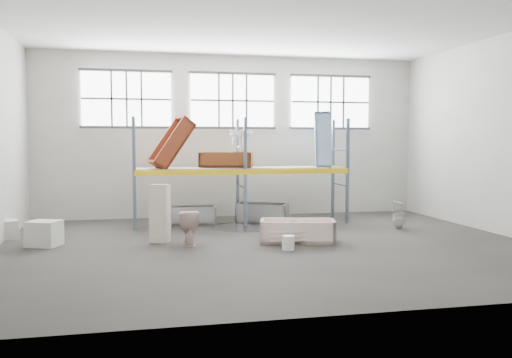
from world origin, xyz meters
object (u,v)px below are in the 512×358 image
object	(u,v)px
steel_tub_left	(192,215)
rust_tub_flat	(226,160)
toilet_beige	(189,227)
bucket	(288,243)
bathtub_beige	(298,231)
toilet_white	(399,215)
cistern_tall	(160,213)
blue_tub_upright	(323,140)
carton_near	(44,233)
steel_tub_right	(262,213)

from	to	relation	value
steel_tub_left	rust_tub_flat	xyz separation A→B (m)	(0.99, 0.02, 1.57)
toilet_beige	rust_tub_flat	bearing A→B (deg)	-108.45
steel_tub_left	bucket	distance (m)	4.50
bathtub_beige	bucket	world-z (taller)	bathtub_beige
rust_tub_flat	bucket	world-z (taller)	rust_tub_flat
toilet_beige	toilet_white	world-z (taller)	toilet_beige
toilet_beige	cistern_tall	distance (m)	0.82
toilet_beige	toilet_white	size ratio (longest dim) A/B	1.06
cistern_tall	toilet_beige	bearing A→B (deg)	-11.23
blue_tub_upright	bucket	distance (m)	5.13
carton_near	cistern_tall	bearing A→B (deg)	-1.99
toilet_white	steel_tub_right	xyz separation A→B (m)	(-3.33, 1.96, -0.11)
toilet_white	blue_tub_upright	xyz separation A→B (m)	(-1.51, 1.91, 2.02)
bathtub_beige	blue_tub_upright	bearing A→B (deg)	76.78
bucket	rust_tub_flat	bearing A→B (deg)	99.20
rust_tub_flat	steel_tub_left	bearing A→B (deg)	-178.55
blue_tub_upright	steel_tub_left	bearing A→B (deg)	178.39
bathtub_beige	steel_tub_right	size ratio (longest dim) A/B	1.18
steel_tub_right	bathtub_beige	bearing A→B (deg)	-88.11
bathtub_beige	blue_tub_upright	xyz separation A→B (m)	(1.71, 3.19, 2.14)
steel_tub_left	steel_tub_right	xyz separation A→B (m)	(2.03, -0.06, 0.02)
toilet_beige	blue_tub_upright	distance (m)	5.55
cistern_tall	rust_tub_flat	distance (m)	3.55
cistern_tall	steel_tub_left	bearing A→B (deg)	92.56
carton_near	bucket	bearing A→B (deg)	-16.85
steel_tub_left	carton_near	world-z (taller)	carton_near
steel_tub_left	rust_tub_flat	world-z (taller)	rust_tub_flat
cistern_tall	steel_tub_right	size ratio (longest dim) A/B	0.92
cistern_tall	toilet_white	distance (m)	6.41
steel_tub_right	bucket	xyz separation A→B (m)	(-0.36, -4.13, -0.11)
cistern_tall	bucket	xyz separation A→B (m)	(2.67, -1.50, -0.52)
bathtub_beige	rust_tub_flat	distance (m)	3.85
steel_tub_left	steel_tub_right	distance (m)	2.03
toilet_beige	steel_tub_right	distance (m)	3.89
toilet_white	rust_tub_flat	size ratio (longest dim) A/B	0.50
carton_near	steel_tub_right	bearing A→B (deg)	24.40
rust_tub_flat	toilet_white	bearing A→B (deg)	-25.05
toilet_white	blue_tub_upright	size ratio (longest dim) A/B	0.47
toilet_white	rust_tub_flat	bearing A→B (deg)	-98.32
bathtub_beige	carton_near	bearing A→B (deg)	-172.13
steel_tub_left	bucket	bearing A→B (deg)	-68.26
steel_tub_right	rust_tub_flat	distance (m)	1.87
cistern_tall	steel_tub_right	world-z (taller)	cistern_tall
cistern_tall	carton_near	bearing A→B (deg)	-158.90
steel_tub_left	bucket	xyz separation A→B (m)	(1.67, -4.18, -0.10)
cistern_tall	toilet_white	xyz separation A→B (m)	(6.36, 0.67, -0.30)
cistern_tall	carton_near	xyz separation A→B (m)	(-2.56, 0.09, -0.39)
steel_tub_right	blue_tub_upright	world-z (taller)	blue_tub_upright
rust_tub_flat	blue_tub_upright	bearing A→B (deg)	-2.66
cistern_tall	blue_tub_upright	world-z (taller)	blue_tub_upright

